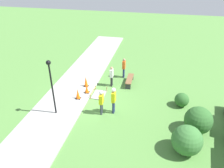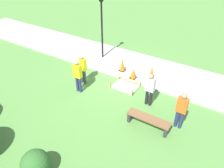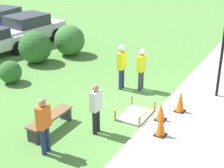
{
  "view_description": "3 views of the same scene",
  "coord_description": "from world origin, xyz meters",
  "px_view_note": "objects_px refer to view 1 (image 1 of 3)",
  "views": [
    {
      "loc": [
        12.17,
        4.36,
        8.48
      ],
      "look_at": [
        -0.49,
        1.55,
        1.13
      ],
      "focal_mm": 35.0,
      "sensor_mm": 36.0,
      "label": 1
    },
    {
      "loc": [
        -4.86,
        8.58,
        6.47
      ],
      "look_at": [
        -0.68,
        1.85,
        1.0
      ],
      "focal_mm": 35.0,
      "sensor_mm": 36.0,
      "label": 2
    },
    {
      "loc": [
        -9.93,
        -3.73,
        5.61
      ],
      "look_at": [
        -0.52,
        1.51,
        0.92
      ],
      "focal_mm": 55.0,
      "sensor_mm": 36.0,
      "label": 3
    }
  ],
  "objects_px": {
    "lamppost_near": "(51,80)",
    "worker_assistant": "(114,98)",
    "traffic_cone_sidewalk_edge": "(78,94)",
    "park_bench": "(130,80)",
    "bystander_in_gray_shirt": "(112,75)",
    "traffic_cone_near_patch": "(86,82)",
    "traffic_cone_far_patch": "(87,89)",
    "bystander_in_orange_shirt": "(124,67)",
    "worker_supervisor": "(101,100)"
  },
  "relations": [
    {
      "from": "lamppost_near",
      "to": "worker_assistant",
      "type": "bearing_deg",
      "value": 105.26
    },
    {
      "from": "traffic_cone_sidewalk_edge",
      "to": "lamppost_near",
      "type": "bearing_deg",
      "value": -23.09
    },
    {
      "from": "park_bench",
      "to": "bystander_in_gray_shirt",
      "type": "xyz_separation_m",
      "value": [
        0.58,
        -1.32,
        0.56
      ]
    },
    {
      "from": "park_bench",
      "to": "lamppost_near",
      "type": "xyz_separation_m",
      "value": [
        4.85,
        -3.96,
        2.13
      ]
    },
    {
      "from": "traffic_cone_near_patch",
      "to": "traffic_cone_far_patch",
      "type": "distance_m",
      "value": 0.94
    },
    {
      "from": "traffic_cone_far_patch",
      "to": "lamppost_near",
      "type": "bearing_deg",
      "value": -22.75
    },
    {
      "from": "worker_assistant",
      "to": "traffic_cone_far_patch",
      "type": "bearing_deg",
      "value": -126.93
    },
    {
      "from": "traffic_cone_near_patch",
      "to": "traffic_cone_sidewalk_edge",
      "type": "height_order",
      "value": "traffic_cone_near_patch"
    },
    {
      "from": "traffic_cone_far_patch",
      "to": "worker_assistant",
      "type": "distance_m",
      "value": 3.04
    },
    {
      "from": "traffic_cone_near_patch",
      "to": "bystander_in_orange_shirt",
      "type": "distance_m",
      "value": 3.41
    },
    {
      "from": "traffic_cone_near_patch",
      "to": "park_bench",
      "type": "height_order",
      "value": "traffic_cone_near_patch"
    },
    {
      "from": "worker_supervisor",
      "to": "lamppost_near",
      "type": "xyz_separation_m",
      "value": [
        0.67,
        -2.8,
        1.48
      ]
    },
    {
      "from": "traffic_cone_sidewalk_edge",
      "to": "bystander_in_orange_shirt",
      "type": "bearing_deg",
      "value": 147.88
    },
    {
      "from": "traffic_cone_sidewalk_edge",
      "to": "bystander_in_gray_shirt",
      "type": "distance_m",
      "value": 3.07
    },
    {
      "from": "worker_supervisor",
      "to": "traffic_cone_near_patch",
      "type": "bearing_deg",
      "value": -145.74
    },
    {
      "from": "traffic_cone_near_patch",
      "to": "lamppost_near",
      "type": "bearing_deg",
      "value": -12.53
    },
    {
      "from": "bystander_in_orange_shirt",
      "to": "traffic_cone_far_patch",
      "type": "bearing_deg",
      "value": -34.6
    },
    {
      "from": "traffic_cone_near_patch",
      "to": "bystander_in_orange_shirt",
      "type": "relative_size",
      "value": 0.48
    },
    {
      "from": "traffic_cone_near_patch",
      "to": "worker_assistant",
      "type": "distance_m",
      "value": 3.83
    },
    {
      "from": "traffic_cone_sidewalk_edge",
      "to": "bystander_in_gray_shirt",
      "type": "relative_size",
      "value": 0.47
    },
    {
      "from": "traffic_cone_near_patch",
      "to": "park_bench",
      "type": "xyz_separation_m",
      "value": [
        -1.24,
        3.16,
        -0.15
      ]
    },
    {
      "from": "lamppost_near",
      "to": "bystander_in_orange_shirt",
      "type": "bearing_deg",
      "value": 150.58
    },
    {
      "from": "traffic_cone_far_patch",
      "to": "lamppost_near",
      "type": "height_order",
      "value": "lamppost_near"
    },
    {
      "from": "park_bench",
      "to": "worker_assistant",
      "type": "relative_size",
      "value": 0.98
    },
    {
      "from": "traffic_cone_sidewalk_edge",
      "to": "worker_supervisor",
      "type": "bearing_deg",
      "value": 59.35
    },
    {
      "from": "worker_supervisor",
      "to": "traffic_cone_far_patch",
      "type": "bearing_deg",
      "value": -141.27
    },
    {
      "from": "worker_supervisor",
      "to": "bystander_in_orange_shirt",
      "type": "distance_m",
      "value": 5.22
    },
    {
      "from": "worker_supervisor",
      "to": "bystander_in_gray_shirt",
      "type": "height_order",
      "value": "worker_supervisor"
    },
    {
      "from": "traffic_cone_near_patch",
      "to": "worker_supervisor",
      "type": "xyz_separation_m",
      "value": [
        2.93,
        2.0,
        0.5
      ]
    },
    {
      "from": "traffic_cone_near_patch",
      "to": "worker_supervisor",
      "type": "bearing_deg",
      "value": 34.26
    },
    {
      "from": "traffic_cone_near_patch",
      "to": "bystander_in_gray_shirt",
      "type": "height_order",
      "value": "bystander_in_gray_shirt"
    },
    {
      "from": "traffic_cone_near_patch",
      "to": "park_bench",
      "type": "distance_m",
      "value": 3.4
    },
    {
      "from": "worker_assistant",
      "to": "lamppost_near",
      "type": "bearing_deg",
      "value": -74.74
    },
    {
      "from": "traffic_cone_far_patch",
      "to": "worker_supervisor",
      "type": "xyz_separation_m",
      "value": [
        2.06,
        1.65,
        0.6
      ]
    },
    {
      "from": "traffic_cone_sidewalk_edge",
      "to": "bystander_in_gray_shirt",
      "type": "xyz_separation_m",
      "value": [
        -2.41,
        1.85,
        0.44
      ]
    },
    {
      "from": "traffic_cone_sidewalk_edge",
      "to": "bystander_in_orange_shirt",
      "type": "relative_size",
      "value": 0.45
    },
    {
      "from": "park_bench",
      "to": "bystander_in_orange_shirt",
      "type": "bearing_deg",
      "value": -147.55
    },
    {
      "from": "traffic_cone_far_patch",
      "to": "traffic_cone_sidewalk_edge",
      "type": "relative_size",
      "value": 0.79
    },
    {
      "from": "traffic_cone_near_patch",
      "to": "traffic_cone_sidewalk_edge",
      "type": "relative_size",
      "value": 1.08
    },
    {
      "from": "traffic_cone_near_patch",
      "to": "park_bench",
      "type": "bearing_deg",
      "value": 111.49
    },
    {
      "from": "worker_assistant",
      "to": "bystander_in_orange_shirt",
      "type": "xyz_separation_m",
      "value": [
        -4.91,
        -0.2,
        -0.13
      ]
    },
    {
      "from": "traffic_cone_far_patch",
      "to": "traffic_cone_near_patch",
      "type": "bearing_deg",
      "value": -158.42
    },
    {
      "from": "worker_supervisor",
      "to": "lamppost_near",
      "type": "bearing_deg",
      "value": -76.46
    },
    {
      "from": "worker_supervisor",
      "to": "lamppost_near",
      "type": "relative_size",
      "value": 0.47
    },
    {
      "from": "worker_supervisor",
      "to": "worker_assistant",
      "type": "bearing_deg",
      "value": 111.75
    },
    {
      "from": "park_bench",
      "to": "worker_supervisor",
      "type": "relative_size",
      "value": 1.05
    },
    {
      "from": "traffic_cone_near_patch",
      "to": "traffic_cone_sidewalk_edge",
      "type": "distance_m",
      "value": 1.74
    },
    {
      "from": "worker_assistant",
      "to": "lamppost_near",
      "type": "xyz_separation_m",
      "value": [
        0.96,
        -3.51,
        1.4
      ]
    },
    {
      "from": "traffic_cone_far_patch",
      "to": "worker_supervisor",
      "type": "distance_m",
      "value": 2.71
    },
    {
      "from": "traffic_cone_far_patch",
      "to": "bystander_in_orange_shirt",
      "type": "relative_size",
      "value": 0.35
    }
  ]
}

